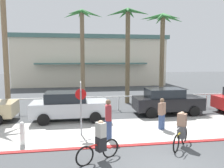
% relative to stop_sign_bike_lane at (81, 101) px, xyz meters
% --- Properties ---
extents(ground_plane, '(80.00, 80.00, 0.00)m').
position_rel_stop_sign_bike_lane_xyz_m(ground_plane, '(2.69, 6.22, -1.68)').
color(ground_plane, '#424447').
extents(sidewalk_strip, '(44.00, 4.00, 0.02)m').
position_rel_stop_sign_bike_lane_xyz_m(sidewalk_strip, '(2.69, 0.42, -1.67)').
color(sidewalk_strip, beige).
rests_on(sidewalk_strip, ground).
extents(curb_paint, '(44.00, 0.24, 0.03)m').
position_rel_stop_sign_bike_lane_xyz_m(curb_paint, '(2.69, -1.58, -1.66)').
color(curb_paint, maroon).
rests_on(curb_paint, ground).
extents(building_backdrop, '(20.40, 12.05, 6.67)m').
position_rel_stop_sign_bike_lane_xyz_m(building_backdrop, '(1.74, 23.53, 1.68)').
color(building_backdrop, beige).
rests_on(building_backdrop, ground).
extents(rail_fence, '(22.13, 0.08, 1.04)m').
position_rel_stop_sign_bike_lane_xyz_m(rail_fence, '(2.69, 4.72, -0.84)').
color(rail_fence, white).
rests_on(rail_fence, ground).
extents(stop_sign_bike_lane, '(0.52, 0.56, 2.56)m').
position_rel_stop_sign_bike_lane_xyz_m(stop_sign_bike_lane, '(0.00, 0.00, 0.00)').
color(stop_sign_bike_lane, gray).
rests_on(stop_sign_bike_lane, ground).
extents(bollard_2, '(0.20, 0.20, 1.00)m').
position_rel_stop_sign_bike_lane_xyz_m(bollard_2, '(-2.48, -0.79, -1.16)').
color(bollard_2, white).
rests_on(bollard_2, ground).
extents(palm_tree_1, '(3.36, 3.36, 9.83)m').
position_rel_stop_sign_bike_lane_xyz_m(palm_tree_1, '(-5.09, 6.30, 5.40)').
color(palm_tree_1, '#846B4C').
rests_on(palm_tree_1, ground).
extents(palm_tree_2, '(3.44, 2.58, 7.76)m').
position_rel_stop_sign_bike_lane_xyz_m(palm_tree_2, '(0.35, 9.15, 3.98)').
color(palm_tree_2, '#756047').
rests_on(palm_tree_2, ground).
extents(palm_tree_3, '(3.51, 3.47, 7.59)m').
position_rel_stop_sign_bike_lane_xyz_m(palm_tree_3, '(3.88, 7.30, 3.97)').
color(palm_tree_3, brown).
rests_on(palm_tree_3, ground).
extents(palm_tree_4, '(3.65, 3.37, 7.21)m').
position_rel_stop_sign_bike_lane_xyz_m(palm_tree_4, '(6.68, 7.08, 3.83)').
color(palm_tree_4, brown).
rests_on(palm_tree_4, ground).
extents(car_silver_1, '(4.40, 2.02, 1.69)m').
position_rel_stop_sign_bike_lane_xyz_m(car_silver_1, '(-0.64, 2.76, -0.81)').
color(car_silver_1, '#B2B7BC').
rests_on(car_silver_1, ground).
extents(car_black_2, '(4.40, 2.02, 1.69)m').
position_rel_stop_sign_bike_lane_xyz_m(car_black_2, '(5.62, 3.32, -0.81)').
color(car_black_2, black).
rests_on(car_black_2, ground).
extents(cyclist_yellow_0, '(1.27, 1.38, 1.50)m').
position_rel_stop_sign_bike_lane_xyz_m(cyclist_yellow_0, '(4.05, -2.00, -0.98)').
color(cyclist_yellow_0, black).
rests_on(cyclist_yellow_0, ground).
extents(cyclist_red_1, '(1.62, 0.94, 1.50)m').
position_rel_stop_sign_bike_lane_xyz_m(cyclist_red_1, '(0.60, -2.77, -0.98)').
color(cyclist_red_1, black).
rests_on(cyclist_red_1, ground).
extents(pedestrian_0, '(0.34, 0.42, 1.82)m').
position_rel_stop_sign_bike_lane_xyz_m(pedestrian_0, '(1.20, -0.68, -0.83)').
color(pedestrian_0, '#384C7A').
rests_on(pedestrian_0, ground).
extents(pedestrian_1, '(0.46, 0.47, 1.62)m').
position_rel_stop_sign_bike_lane_xyz_m(pedestrian_1, '(4.10, 0.30, -0.93)').
color(pedestrian_1, '#384C7A').
rests_on(pedestrian_1, ground).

